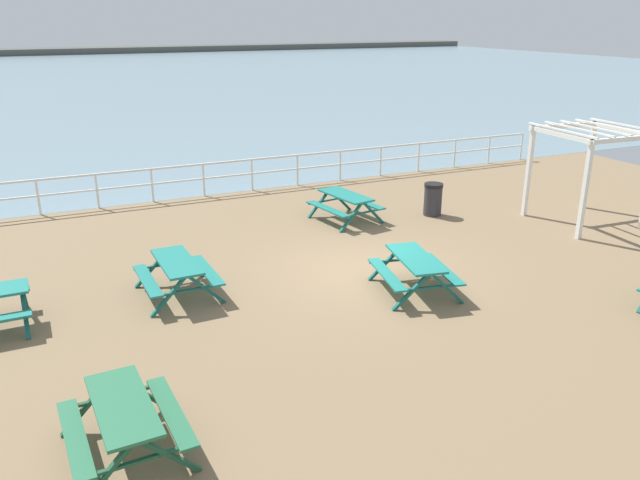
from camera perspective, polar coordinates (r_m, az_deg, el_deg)
The scene contains 10 objects.
ground_plane at distance 14.49m, azimuth 3.82°, elevation -3.17°, with size 30.00×24.00×0.20m, color #846B4C.
sea_band at distance 65.00m, azimuth -19.49°, elevation 13.78°, with size 142.00×90.00×0.01m, color gray.
distant_shoreline at distance 107.78m, azimuth -22.06°, elevation 15.43°, with size 142.00×6.00×1.80m, color #4C4C47.
seaward_railing at distance 21.04m, azimuth -6.24°, elevation 6.46°, with size 23.07×0.07×1.08m.
picnic_table_near_left at distance 8.91m, azimuth -17.44°, elevation -15.02°, with size 1.63×1.88×0.80m.
picnic_table_mid_centre at distance 17.80m, azimuth 2.34°, elevation 3.59°, with size 1.80×2.03×0.80m.
picnic_table_far_right at distance 13.30m, azimuth -12.87°, elevation -2.61°, with size 1.59×1.84×0.80m.
picnic_table_seaward at distance 13.30m, azimuth 8.65°, elevation -2.33°, with size 1.83×2.06×0.80m.
lattice_pergola at distance 18.84m, azimuth 23.40°, elevation 7.32°, with size 2.57×2.69×2.70m.
litter_bin at distance 18.61m, azimuth 10.24°, elevation 3.68°, with size 0.55×0.55×0.95m.
Camera 1 is at (-6.44, -11.70, 5.53)m, focal length 35.14 mm.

